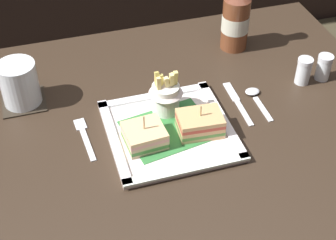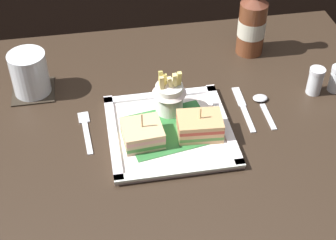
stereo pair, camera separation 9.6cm
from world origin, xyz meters
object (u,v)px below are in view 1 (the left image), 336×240
object	(u,v)px
dining_table	(167,184)
sandwich_half_left	(144,136)
fries_cup	(166,93)
beer_bottle	(236,18)
spoon	(255,96)
sandwich_half_right	(200,123)
salt_shaker	(303,72)
square_plate	(170,132)
water_glass	(20,86)
fork	(85,136)
knife	(237,101)
pepper_shaker	(323,69)

from	to	relation	value
dining_table	sandwich_half_left	size ratio (longest dim) A/B	12.68
fries_cup	beer_bottle	bearing A→B (deg)	40.36
dining_table	spoon	xyz separation A→B (m)	(0.24, 0.06, 0.17)
sandwich_half_right	sandwich_half_left	bearing A→B (deg)	180.00
fries_cup	salt_shaker	world-z (taller)	fries_cup
dining_table	spoon	bearing A→B (deg)	14.15
square_plate	spoon	xyz separation A→B (m)	(0.23, 0.06, -0.00)
water_glass	spoon	bearing A→B (deg)	-14.82
square_plate	sandwich_half_right	xyz separation A→B (m)	(0.06, -0.02, 0.03)
dining_table	square_plate	xyz separation A→B (m)	(0.01, -0.00, 0.17)
fork	spoon	xyz separation A→B (m)	(0.41, 0.02, 0.00)
sandwich_half_right	fork	world-z (taller)	sandwich_half_right
sandwich_half_left	spoon	distance (m)	0.31
sandwich_half_right	spoon	bearing A→B (deg)	26.58
dining_table	knife	bearing A→B (deg)	16.43
square_plate	pepper_shaker	xyz separation A→B (m)	(0.42, 0.09, 0.02)
spoon	water_glass	bearing A→B (deg)	165.18
square_plate	dining_table	bearing A→B (deg)	146.29
dining_table	water_glass	size ratio (longest dim) A/B	10.75
sandwich_half_left	fries_cup	size ratio (longest dim) A/B	0.77
beer_bottle	spoon	bearing A→B (deg)	-98.68
spoon	sandwich_half_left	bearing A→B (deg)	-163.84
dining_table	knife	xyz separation A→B (m)	(0.19, 0.06, 0.17)
knife	sandwich_half_left	bearing A→B (deg)	-161.73
beer_bottle	salt_shaker	size ratio (longest dim) A/B	3.36
square_plate	pepper_shaker	size ratio (longest dim) A/B	4.01
pepper_shaker	sandwich_half_left	bearing A→B (deg)	-167.51
square_plate	sandwich_half_right	size ratio (longest dim) A/B	2.67
sandwich_half_left	beer_bottle	distance (m)	0.45
dining_table	pepper_shaker	size ratio (longest dim) A/B	16.81
knife	spoon	size ratio (longest dim) A/B	1.34
pepper_shaker	water_glass	bearing A→B (deg)	170.68
water_glass	pepper_shaker	size ratio (longest dim) A/B	1.56
beer_bottle	fork	size ratio (longest dim) A/B	1.64
beer_bottle	fries_cup	bearing A→B (deg)	-139.64
pepper_shaker	fries_cup	bearing A→B (deg)	-177.30
square_plate	sandwich_half_left	bearing A→B (deg)	-161.28
dining_table	water_glass	bearing A→B (deg)	145.54
fries_cup	salt_shaker	xyz separation A→B (m)	(0.35, 0.02, -0.03)
knife	beer_bottle	bearing A→B (deg)	70.12
dining_table	sandwich_half_right	bearing A→B (deg)	-20.25
beer_bottle	spoon	xyz separation A→B (m)	(-0.03, -0.22, -0.08)
knife	square_plate	bearing A→B (deg)	-161.88
fries_cup	spoon	bearing A→B (deg)	-0.68
beer_bottle	spoon	world-z (taller)	beer_bottle
dining_table	pepper_shaker	bearing A→B (deg)	10.85
spoon	dining_table	bearing A→B (deg)	-165.85
sandwich_half_right	fries_cup	size ratio (longest dim) A/B	0.88
sandwich_half_right	fries_cup	world-z (taller)	fries_cup
spoon	pepper_shaker	bearing A→B (deg)	6.61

